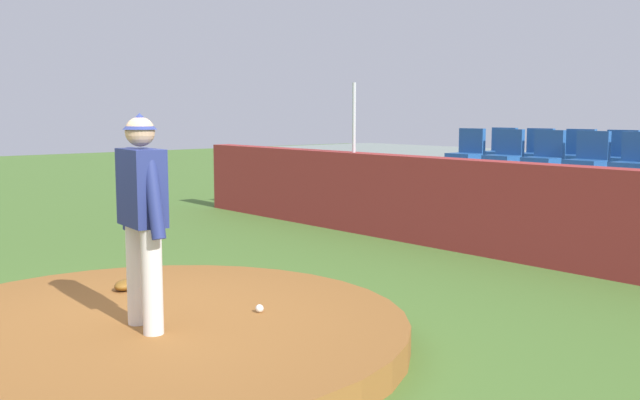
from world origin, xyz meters
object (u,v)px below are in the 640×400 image
Objects in this scene: stadium_chair_0 at (468,150)px; stadium_chair_3 at (589,156)px; baseball at (259,308)px; stadium_chair_1 at (506,151)px; fielding_glove at (126,285)px; stadium_chair_6 at (501,148)px; stadium_chair_7 at (537,150)px; stadium_chair_2 at (545,153)px; stadium_chair_8 at (577,151)px; stadium_chair_9 at (619,153)px; stadium_chair_4 at (636,158)px; pitcher at (142,205)px.

stadium_chair_0 is 2.14m from stadium_chair_3.
stadium_chair_1 reaches higher than baseball.
stadium_chair_3 reaches higher than fielding_glove.
stadium_chair_6 is 1.00× the size of stadium_chair_7.
baseball is 6.29m from stadium_chair_0.
fielding_glove is 6.44m from stadium_chair_1.
stadium_chair_2 and stadium_chair_8 have the same top height.
stadium_chair_1 is 1.41m from stadium_chair_3.
fielding_glove is 0.60× the size of stadium_chair_7.
stadium_chair_3 is at bearing 148.21° from stadium_chair_7.
stadium_chair_6 is (-1.42, 0.87, 0.00)m from stadium_chair_2.
stadium_chair_0 is 1.00× the size of stadium_chair_8.
stadium_chair_1 is at bearing 31.48° from stadium_chair_9.
stadium_chair_9 is at bearing -179.80° from stadium_chair_7.
stadium_chair_2 is 1.38m from stadium_chair_4.
stadium_chair_7 is (0.08, 7.19, 1.14)m from fielding_glove.
stadium_chair_0 is 0.73m from stadium_chair_1.
baseball is 0.15× the size of stadium_chair_3.
fielding_glove is at bearing 78.40° from stadium_chair_9.
stadium_chair_6 is (-0.73, 0.88, 0.00)m from stadium_chair_1.
stadium_chair_9 is at bearing -129.52° from stadium_chair_2.
stadium_chair_4 is 1.00× the size of stadium_chair_7.
pitcher reaches higher than stadium_chair_1.
stadium_chair_1 is at bearing 52.09° from stadium_chair_8.
stadium_chair_7 is at bearing -31.79° from stadium_chair_3.
stadium_chair_7 is at bearing -89.85° from stadium_chair_1.
pitcher is at bearing 89.06° from stadium_chair_9.
baseball is at bearing 104.42° from stadium_chair_1.
stadium_chair_8 is at bearing -147.63° from stadium_chair_0.
fielding_glove is 0.60× the size of stadium_chair_6.
stadium_chair_8 is (-0.72, 0.92, 0.00)m from stadium_chair_3.
stadium_chair_3 and stadium_chair_4 have the same top height.
stadium_chair_2 reaches higher than fielding_glove.
pitcher reaches higher than stadium_chair_9.
stadium_chair_3 is (1.41, -0.02, 0.00)m from stadium_chair_1.
baseball is 7.12m from stadium_chair_6.
stadium_chair_2 is at bearing 100.72° from pitcher.
stadium_chair_9 is (0.70, 0.85, 0.00)m from stadium_chair_2.
baseball is 0.15× the size of stadium_chair_0.
stadium_chair_0 is at bearing 0.74° from stadium_chair_1.
baseball is 6.74m from stadium_chair_9.
pitcher is at bearing 88.83° from stadium_chair_3.
baseball is 0.15× the size of stadium_chair_8.
stadium_chair_9 is at bearing 94.94° from pitcher.
stadium_chair_9 is at bearing 177.11° from stadium_chair_8.
stadium_chair_3 is at bearing 94.72° from pitcher.
pitcher is at bearing 106.40° from stadium_chair_0.
stadium_chair_1 is at bearing 104.42° from baseball.
stadium_chair_8 is at bearing -179.47° from stadium_chair_6.
baseball is at bearing 110.98° from stadium_chair_0.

